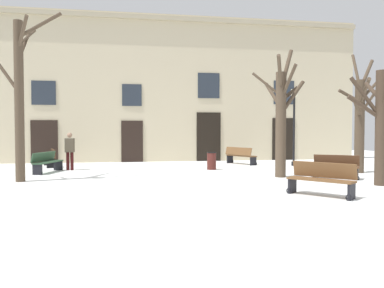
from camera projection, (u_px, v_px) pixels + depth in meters
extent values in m
plane|color=white|center=(201.00, 181.00, 13.73)|extent=(35.03, 35.03, 0.00)
cube|color=beige|center=(170.00, 89.00, 22.25)|extent=(21.89, 0.40, 8.08)
cube|color=tan|center=(171.00, 18.00, 21.87)|extent=(21.89, 0.30, 0.24)
cube|color=black|center=(44.00, 142.00, 21.01)|extent=(1.36, 0.08, 2.26)
cube|color=#262D38|center=(44.00, 93.00, 20.91)|extent=(1.22, 0.06, 1.25)
cube|color=black|center=(132.00, 141.00, 21.79)|extent=(1.16, 0.08, 2.25)
cube|color=#262D38|center=(132.00, 95.00, 21.69)|extent=(1.05, 0.06, 1.17)
cube|color=black|center=(209.00, 137.00, 22.51)|extent=(1.37, 0.08, 2.72)
cube|color=#262D38|center=(209.00, 86.00, 22.40)|extent=(1.23, 0.06, 1.40)
cube|color=black|center=(283.00, 139.00, 23.27)|extent=(1.36, 0.08, 2.43)
cube|color=#262D38|center=(284.00, 93.00, 23.17)|extent=(1.23, 0.06, 1.36)
cylinder|color=#4C3D2D|center=(281.00, 125.00, 14.92)|extent=(0.39, 0.39, 3.90)
cylinder|color=#4C3D2D|center=(289.00, 94.00, 15.28)|extent=(1.05, 0.80, 0.67)
cylinder|color=#4C3D2D|center=(286.00, 69.00, 15.22)|extent=(0.87, 0.86, 1.63)
cylinder|color=#4C3D2D|center=(292.00, 98.00, 15.05)|extent=(1.08, 0.33, 1.32)
cylinder|color=#4C3D2D|center=(280.00, 73.00, 14.24)|extent=(0.72, 1.27, 1.13)
cylinder|color=#4C3D2D|center=(267.00, 85.00, 15.01)|extent=(1.04, 0.58, 0.95)
cylinder|color=#4C3D2D|center=(273.00, 96.00, 15.58)|extent=(0.19, 1.51, 1.15)
cylinder|color=#4C3D2D|center=(288.00, 82.00, 14.55)|extent=(0.42, 0.83, 1.27)
cylinder|color=#4C3D2D|center=(360.00, 127.00, 16.39)|extent=(0.39, 0.39, 3.79)
cylinder|color=#4C3D2D|center=(357.00, 108.00, 15.84)|extent=(0.96, 1.03, 0.73)
cylinder|color=#4C3D2D|center=(373.00, 95.00, 15.93)|extent=(0.70, 1.06, 1.59)
cylinder|color=#4C3D2D|center=(370.00, 90.00, 16.48)|extent=(1.05, 0.26, 0.98)
cylinder|color=#4C3D2D|center=(349.00, 96.00, 16.30)|extent=(0.97, 0.21, 0.58)
cylinder|color=#4C3D2D|center=(356.00, 72.00, 16.77)|extent=(0.35, 1.03, 1.61)
cylinder|color=#4C3D2D|center=(366.00, 75.00, 16.77)|extent=(1.20, 0.94, 1.45)
cylinder|color=#4C3D2D|center=(364.00, 93.00, 15.52)|extent=(0.80, 1.67, 1.00)
cylinder|color=#4C3D2D|center=(19.00, 102.00, 13.58)|extent=(0.31, 0.31, 5.45)
cylinder|color=#4C3D2D|center=(22.00, 33.00, 13.18)|extent=(0.59, 0.85, 1.04)
cylinder|color=#4C3D2D|center=(24.00, 46.00, 14.03)|extent=(0.25, 1.14, 1.23)
cylinder|color=#4C3D2D|center=(6.00, 74.00, 13.65)|extent=(1.07, 0.52, 1.37)
cylinder|color=#4C3D2D|center=(40.00, 25.00, 13.79)|extent=(1.44, 0.52, 1.06)
cylinder|color=#4C3D2D|center=(27.00, 37.00, 14.25)|extent=(0.33, 1.56, 0.92)
cylinder|color=#423326|center=(381.00, 128.00, 12.72)|extent=(0.38, 0.38, 3.65)
cylinder|color=#423326|center=(365.00, 108.00, 12.68)|extent=(1.16, 0.28, 0.81)
cylinder|color=#423326|center=(374.00, 92.00, 13.33)|extent=(0.43, 1.37, 0.82)
cylinder|color=#423326|center=(366.00, 98.00, 12.74)|extent=(1.05, 0.41, 1.38)
cylinder|color=black|center=(294.00, 131.00, 19.54)|extent=(0.10, 0.10, 3.37)
cylinder|color=black|center=(294.00, 164.00, 19.60)|extent=(0.22, 0.22, 0.20)
cube|color=beige|center=(294.00, 93.00, 19.47)|extent=(0.24, 0.24, 0.36)
cone|color=black|center=(294.00, 89.00, 19.46)|extent=(0.30, 0.30, 0.14)
cylinder|color=#4C1E19|center=(212.00, 161.00, 17.73)|extent=(0.40, 0.40, 0.74)
torus|color=black|center=(212.00, 153.00, 17.72)|extent=(0.43, 0.43, 0.04)
cube|color=#3D2819|center=(49.00, 157.00, 19.13)|extent=(0.84, 1.72, 0.05)
cube|color=#3D2819|center=(54.00, 153.00, 19.20)|extent=(0.52, 1.64, 0.36)
cube|color=black|center=(48.00, 161.00, 19.84)|extent=(0.38, 0.16, 0.44)
torus|color=black|center=(45.00, 164.00, 19.78)|extent=(0.07, 0.17, 0.17)
cube|color=black|center=(51.00, 163.00, 18.43)|extent=(0.38, 0.16, 0.44)
torus|color=black|center=(47.00, 166.00, 18.37)|extent=(0.07, 0.17, 0.17)
cube|color=#2D4C33|center=(48.00, 162.00, 16.52)|extent=(0.97, 1.94, 0.05)
cube|color=#2D4C33|center=(44.00, 157.00, 16.54)|extent=(0.67, 1.85, 0.37)
cube|color=black|center=(37.00, 169.00, 15.65)|extent=(0.39, 0.17, 0.43)
torus|color=black|center=(41.00, 173.00, 15.63)|extent=(0.08, 0.17, 0.17)
cube|color=black|center=(58.00, 165.00, 17.41)|extent=(0.39, 0.17, 0.43)
torus|color=black|center=(62.00, 169.00, 17.39)|extent=(0.08, 0.17, 0.17)
cube|color=brown|center=(320.00, 180.00, 10.69)|extent=(1.45, 1.67, 0.05)
cube|color=brown|center=(324.00, 170.00, 10.83)|extent=(1.19, 1.47, 0.42)
cube|color=black|center=(292.00, 185.00, 11.25)|extent=(0.36, 0.30, 0.44)
torus|color=black|center=(289.00, 191.00, 11.12)|extent=(0.13, 0.15, 0.17)
cube|color=black|center=(351.00, 191.00, 10.15)|extent=(0.36, 0.30, 0.44)
torus|color=black|center=(349.00, 198.00, 10.02)|extent=(0.13, 0.15, 0.17)
cube|color=brown|center=(241.00, 156.00, 20.46)|extent=(1.23, 1.80, 0.05)
cube|color=brown|center=(238.00, 151.00, 20.33)|extent=(0.96, 1.66, 0.39)
cube|color=black|center=(253.00, 161.00, 19.80)|extent=(0.38, 0.24, 0.43)
torus|color=black|center=(256.00, 164.00, 19.91)|extent=(0.11, 0.16, 0.17)
cube|color=black|center=(230.00, 159.00, 21.14)|extent=(0.38, 0.24, 0.43)
torus|color=black|center=(232.00, 161.00, 21.25)|extent=(0.11, 0.16, 0.17)
cube|color=#51331E|center=(336.00, 167.00, 14.48)|extent=(1.56, 1.29, 0.05)
cube|color=#51331E|center=(336.00, 160.00, 14.66)|extent=(1.37, 1.01, 0.37)
cube|color=black|center=(315.00, 172.00, 14.79)|extent=(0.29, 0.37, 0.44)
torus|color=black|center=(314.00, 176.00, 14.64)|extent=(0.16, 0.12, 0.17)
cube|color=black|center=(357.00, 174.00, 14.17)|extent=(0.29, 0.37, 0.44)
torus|color=black|center=(357.00, 178.00, 14.01)|extent=(0.16, 0.12, 0.17)
cylinder|color=#350F0F|center=(68.00, 161.00, 17.47)|extent=(0.14, 0.14, 0.79)
cylinder|color=#350F0F|center=(72.00, 161.00, 17.47)|extent=(0.14, 0.14, 0.79)
cube|color=#4C4233|center=(70.00, 145.00, 17.45)|extent=(0.41, 0.28, 0.61)
sphere|color=#9E755B|center=(70.00, 135.00, 17.43)|extent=(0.22, 0.22, 0.22)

